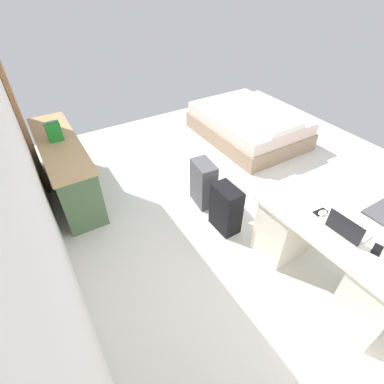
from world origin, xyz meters
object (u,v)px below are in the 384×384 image
at_px(desk, 328,254).
at_px(suitcase_black, 226,209).
at_px(suitcase_spare_grey, 203,183).
at_px(computer_mouse, 323,213).
at_px(bed, 248,125).
at_px(cell_phone_near_laptop, 377,250).
at_px(cell_phone_by_mouse, 320,212).
at_px(figurine_small, 50,126).
at_px(credenza, 66,168).
at_px(laptop, 347,229).

relative_size(desk, suitcase_black, 2.49).
xyz_separation_m(suitcase_spare_grey, computer_mouse, (-1.41, -0.37, 0.44)).
distance_m(bed, cell_phone_near_laptop, 3.27).
bearing_deg(cell_phone_by_mouse, figurine_small, 36.60).
xyz_separation_m(bed, cell_phone_near_laptop, (-2.99, 1.22, 0.49)).
relative_size(bed, cell_phone_by_mouse, 13.98).
height_order(desk, credenza, credenza).
xyz_separation_m(desk, cell_phone_by_mouse, (0.22, -0.02, 0.35)).
distance_m(desk, computer_mouse, 0.42).
bearing_deg(computer_mouse, suitcase_black, 21.95).
bearing_deg(credenza, figurine_small, 0.23).
bearing_deg(suitcase_black, figurine_small, 33.59).
distance_m(laptop, figurine_small, 3.65).
height_order(desk, suitcase_black, desk).
bearing_deg(figurine_small, suitcase_spare_grey, -136.59).
height_order(desk, computer_mouse, computer_mouse).
distance_m(desk, cell_phone_near_laptop, 0.48).
relative_size(computer_mouse, cell_phone_by_mouse, 0.74).
bearing_deg(bed, suitcase_spare_grey, 123.03).
bearing_deg(suitcase_spare_grey, credenza, 57.85).
bearing_deg(bed, credenza, 88.83).
xyz_separation_m(desk, figurine_small, (3.12, 1.79, 0.45)).
height_order(credenza, computer_mouse, credenza).
xyz_separation_m(suitcase_black, cell_phone_by_mouse, (-0.86, -0.41, 0.44)).
height_order(desk, suitcase_spare_grey, desk).
bearing_deg(credenza, bed, -91.17).
relative_size(desk, computer_mouse, 14.69).
relative_size(suitcase_spare_grey, laptop, 1.90).
bearing_deg(desk, laptop, 167.15).
relative_size(desk, cell_phone_by_mouse, 10.80).
bearing_deg(computer_mouse, figurine_small, 28.96).
bearing_deg(laptop, cell_phone_by_mouse, -6.55).
bearing_deg(laptop, cell_phone_near_laptop, -165.60).
bearing_deg(cell_phone_by_mouse, suitcase_black, 30.13).
bearing_deg(suitcase_spare_grey, suitcase_black, -177.54).
bearing_deg(cell_phone_near_laptop, bed, -38.66).
bearing_deg(computer_mouse, cell_phone_near_laptop, -178.71).
xyz_separation_m(laptop, figurine_small, (3.19, 1.77, 0.05)).
relative_size(desk, laptop, 4.59).
xyz_separation_m(desk, computer_mouse, (0.20, -0.01, 0.36)).
distance_m(credenza, laptop, 3.34).
relative_size(cell_phone_near_laptop, cell_phone_by_mouse, 1.00).
relative_size(credenza, cell_phone_by_mouse, 13.24).
distance_m(desk, bed, 2.96).
bearing_deg(suitcase_spare_grey, computer_mouse, -159.21).
xyz_separation_m(bed, computer_mouse, (-2.47, 1.26, 0.50)).
bearing_deg(cell_phone_near_laptop, figurine_small, 11.74).
height_order(laptop, computer_mouse, laptop).
bearing_deg(suitcase_spare_grey, cell_phone_near_laptop, -162.02).
xyz_separation_m(credenza, bed, (-0.06, -3.06, -0.15)).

